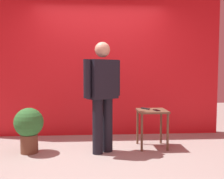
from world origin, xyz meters
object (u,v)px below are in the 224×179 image
Objects in this scene: potted_plant at (29,126)px; cell_phone at (156,110)px; standing_person at (103,91)px; tv_remote at (145,108)px; side_table at (152,117)px.

cell_phone is at bearing 2.54° from potted_plant.
cell_phone is 0.21× the size of potted_plant.
standing_person reaches higher than cell_phone.
tv_remote reaches higher than cell_phone.
cell_phone is (0.06, -0.07, 0.12)m from side_table.
standing_person reaches higher than tv_remote.
tv_remote is at bearing 133.11° from side_table.
tv_remote is at bearing 7.84° from potted_plant.
cell_phone is 0.85× the size of tv_remote.
side_table is 3.60× the size of tv_remote.
cell_phone is 1.99m from potted_plant.
side_table is at bearing 118.38° from cell_phone.
standing_person is 11.60× the size of cell_phone.
standing_person is at bearing -165.39° from side_table.
side_table is at bearing -80.10° from tv_remote.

